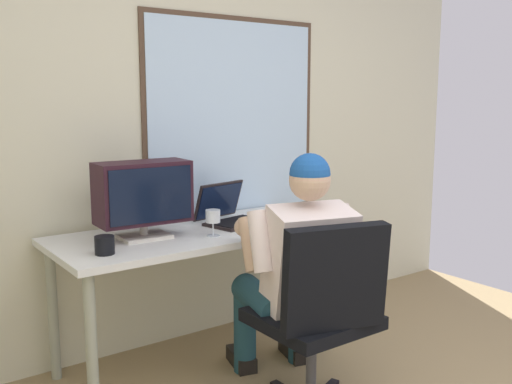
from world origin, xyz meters
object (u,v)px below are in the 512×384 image
at_px(crt_monitor, 143,194).
at_px(wine_glass, 213,218).
at_px(coffee_mug, 105,245).
at_px(office_chair, 322,306).
at_px(person_seated, 297,269).
at_px(laptop, 229,212).
at_px(desk, 195,246).

relative_size(crt_monitor, wine_glass, 3.43).
bearing_deg(coffee_mug, crt_monitor, 32.39).
relative_size(office_chair, person_seated, 0.77).
bearing_deg(office_chair, crt_monitor, 119.23).
distance_m(person_seated, laptop, 0.66).
height_order(desk, wine_glass, wine_glass).
relative_size(desk, person_seated, 1.25).
relative_size(desk, office_chair, 1.63).
height_order(crt_monitor, laptop, crt_monitor).
bearing_deg(desk, crt_monitor, 177.37).
bearing_deg(office_chair, wine_glass, 103.59).
distance_m(desk, person_seated, 0.61).
relative_size(crt_monitor, laptop, 1.22).
height_order(office_chair, person_seated, person_seated).
relative_size(desk, coffee_mug, 16.89).
relative_size(desk, laptop, 3.91).
height_order(person_seated, wine_glass, person_seated).
bearing_deg(coffee_mug, laptop, 15.69).
distance_m(office_chair, crt_monitor, 1.05).
bearing_deg(coffee_mug, office_chair, -41.34).
bearing_deg(crt_monitor, office_chair, -60.77).
height_order(crt_monitor, wine_glass, crt_monitor).
xyz_separation_m(laptop, coffee_mug, (-0.83, -0.23, -0.02)).
xyz_separation_m(office_chair, crt_monitor, (-0.47, 0.83, 0.44)).
xyz_separation_m(person_seated, coffee_mug, (-0.80, 0.40, 0.16)).
height_order(wine_glass, coffee_mug, wine_glass).
bearing_deg(wine_glass, crt_monitor, 150.92).
height_order(office_chair, wine_glass, office_chair).
distance_m(person_seated, coffee_mug, 0.91).
xyz_separation_m(office_chair, wine_glass, (-0.16, 0.66, 0.31)).
bearing_deg(laptop, office_chair, -95.48).
height_order(office_chair, coffee_mug, office_chair).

